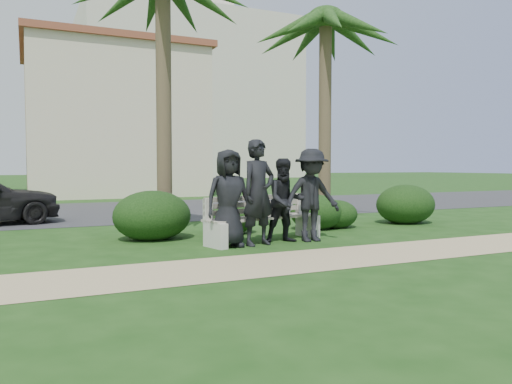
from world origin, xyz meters
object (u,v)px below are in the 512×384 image
at_px(man_a, 228,198).
at_px(palm_right, 326,21).
at_px(man_c, 285,200).
at_px(park_bench, 264,221).
at_px(man_b, 259,192).
at_px(man_d, 311,195).

distance_m(man_a, palm_right, 6.26).
relative_size(man_c, palm_right, 0.26).
xyz_separation_m(park_bench, man_c, (0.31, -0.27, 0.41)).
distance_m(man_b, palm_right, 5.90).
bearing_deg(park_bench, man_d, -38.25).
height_order(man_b, man_d, man_b).
xyz_separation_m(man_b, palm_right, (3.17, 2.75, 4.15)).
relative_size(man_a, man_b, 0.90).
height_order(man_a, man_d, man_d).
distance_m(park_bench, man_a, 1.03).
relative_size(park_bench, man_c, 1.61).
bearing_deg(park_bench, man_a, -173.42).
bearing_deg(palm_right, man_b, -139.07).
relative_size(man_b, man_d, 1.09).
bearing_deg(man_b, man_a, 158.86).
height_order(man_c, palm_right, palm_right).
xyz_separation_m(park_bench, man_a, (-0.85, -0.31, 0.48)).
bearing_deg(man_b, man_d, -15.02).
height_order(park_bench, man_d, man_d).
bearing_deg(man_d, park_bench, 158.19).
distance_m(man_a, man_c, 1.17).
bearing_deg(park_bench, palm_right, 25.81).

